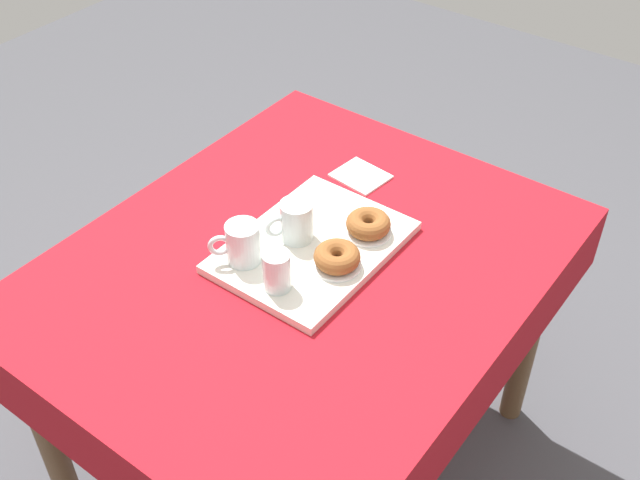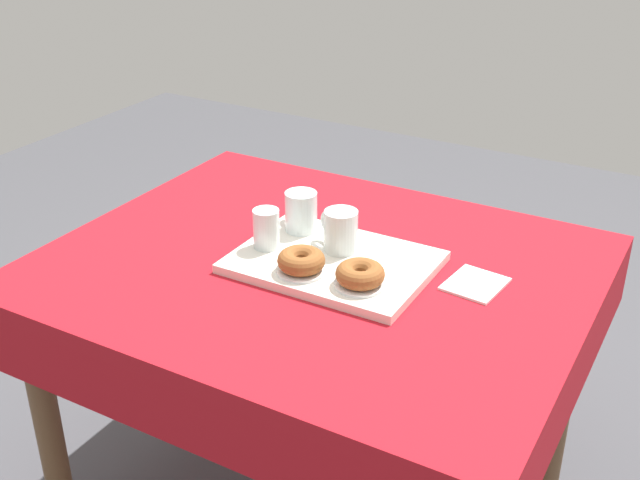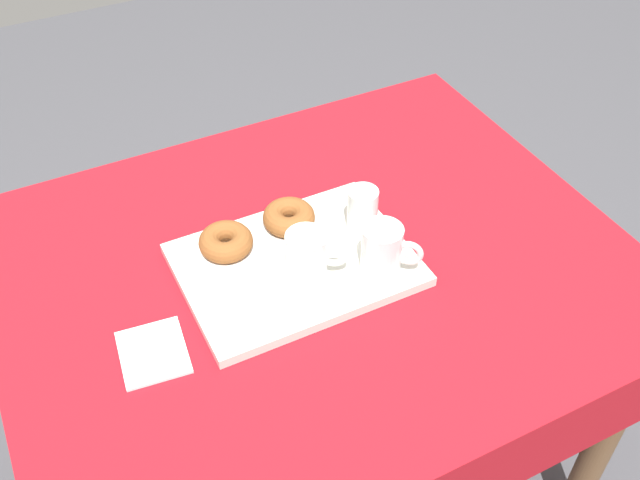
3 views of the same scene
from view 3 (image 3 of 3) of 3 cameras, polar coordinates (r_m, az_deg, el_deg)
The scene contains 11 objects.
ground_plane at distance 2.06m, azimuth -0.28°, elevation -17.32°, with size 6.00×6.00×0.00m, color #47474C.
dining_table at distance 1.50m, azimuth -0.37°, elevation -4.42°, with size 1.22×0.99×0.78m.
serving_tray at distance 1.41m, azimuth -1.90°, elevation -1.99°, with size 0.44×0.32×0.02m, color silver.
tea_mug_left at distance 1.35m, azimuth -0.98°, elevation -1.31°, with size 0.11×0.08×0.10m.
tea_mug_right at distance 1.36m, azimuth 4.90°, elevation -0.79°, with size 0.10×0.10×0.10m.
water_glass_near at distance 1.45m, azimuth 3.32°, elevation 2.21°, with size 0.06×0.06×0.09m.
donut_plate_left at distance 1.47m, azimuth -2.41°, elevation 1.06°, with size 0.11×0.11×0.01m, color white.
sugar_donut_left at distance 1.45m, azimuth -2.44°, elevation 1.78°, with size 0.10×0.10×0.04m, color brown.
donut_plate_right at distance 1.43m, azimuth -7.27°, elevation -0.84°, with size 0.11×0.11×0.01m, color white.
sugar_donut_right at distance 1.41m, azimuth -7.35°, elevation -0.13°, with size 0.10×0.10×0.04m, color brown.
paper_napkin at distance 1.31m, azimuth -12.88°, elevation -8.54°, with size 0.11×0.13×0.01m, color white.
Camera 3 is at (0.45, 0.91, 1.79)m, focal length 41.05 mm.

